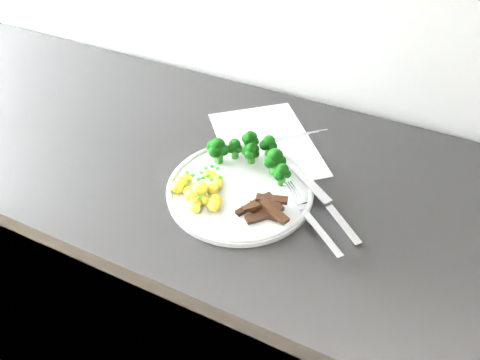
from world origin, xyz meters
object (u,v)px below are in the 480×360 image
(fork, at_px, (313,221))
(knife, at_px, (332,211))
(recipe_paper, at_px, (266,143))
(counter, at_px, (290,323))
(broccoli, at_px, (251,152))
(potatoes, at_px, (201,192))
(plate, at_px, (240,188))
(beef_strips, at_px, (265,208))

(fork, distance_m, knife, 0.05)
(recipe_paper, bearing_deg, counter, -39.07)
(knife, bearing_deg, counter, 149.26)
(broccoli, distance_m, fork, 0.20)
(potatoes, height_order, fork, potatoes)
(counter, relative_size, potatoes, 22.03)
(counter, bearing_deg, plate, -156.35)
(recipe_paper, bearing_deg, fork, -47.82)
(beef_strips, relative_size, knife, 0.53)
(plate, relative_size, broccoli, 1.55)
(plate, xyz_separation_m, beef_strips, (0.07, -0.04, 0.01))
(counter, height_order, fork, fork)
(counter, height_order, plate, plate)
(counter, relative_size, fork, 15.83)
(broccoli, bearing_deg, plate, -82.34)
(counter, height_order, knife, knife)
(counter, distance_m, recipe_paper, 0.50)
(recipe_paper, distance_m, beef_strips, 0.22)
(potatoes, xyz_separation_m, beef_strips, (0.12, 0.02, -0.00))
(recipe_paper, distance_m, plate, 0.16)
(counter, xyz_separation_m, plate, (-0.12, -0.05, 0.47))
(broccoli, height_order, knife, broccoli)
(fork, xyz_separation_m, knife, (0.02, 0.05, -0.01))
(plate, height_order, fork, fork)
(broccoli, bearing_deg, fork, -30.81)
(recipe_paper, distance_m, potatoes, 0.22)
(recipe_paper, xyz_separation_m, broccoli, (0.01, -0.09, 0.04))
(counter, relative_size, broccoli, 13.49)
(recipe_paper, height_order, fork, fork)
(recipe_paper, height_order, beef_strips, beef_strips)
(recipe_paper, xyz_separation_m, potatoes, (-0.04, -0.22, 0.02))
(beef_strips, bearing_deg, plate, 150.96)
(plate, relative_size, fork, 1.81)
(fork, bearing_deg, knife, 65.65)
(potatoes, bearing_deg, knife, 17.09)
(recipe_paper, bearing_deg, beef_strips, -66.95)
(plate, height_order, beef_strips, beef_strips)
(counter, distance_m, potatoes, 0.53)
(counter, distance_m, beef_strips, 0.50)
(beef_strips, bearing_deg, potatoes, -173.00)
(recipe_paper, distance_m, knife, 0.24)
(knife, bearing_deg, plate, -174.37)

